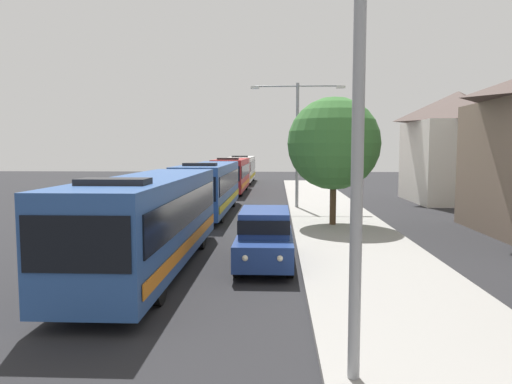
# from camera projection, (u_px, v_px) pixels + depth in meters

# --- Properties ---
(bus_lead) EXTENTS (2.58, 11.81, 3.21)m
(bus_lead) POSITION_uv_depth(u_px,v_px,m) (151.00, 218.00, 15.65)
(bus_lead) COLOR #284C8C
(bus_lead) RESTS_ON ground_plane
(bus_second_in_line) EXTENTS (2.58, 12.05, 3.21)m
(bus_second_in_line) POSITION_uv_depth(u_px,v_px,m) (210.00, 186.00, 29.13)
(bus_second_in_line) COLOR #284C8C
(bus_second_in_line) RESTS_ON ground_plane
(bus_middle) EXTENTS (2.58, 10.75, 3.21)m
(bus_middle) POSITION_uv_depth(u_px,v_px,m) (232.00, 174.00, 43.03)
(bus_middle) COLOR maroon
(bus_middle) RESTS_ON ground_plane
(bus_fourth_in_line) EXTENTS (2.58, 11.11, 3.21)m
(bus_fourth_in_line) POSITION_uv_depth(u_px,v_px,m) (242.00, 168.00, 55.83)
(bus_fourth_in_line) COLOR silver
(bus_fourth_in_line) RESTS_ON ground_plane
(white_suv) EXTENTS (1.86, 4.78, 1.90)m
(white_suv) POSITION_uv_depth(u_px,v_px,m) (265.00, 235.00, 16.18)
(white_suv) COLOR navy
(white_suv) RESTS_ON ground_plane
(streetlamp_near) EXTENTS (6.43, 0.28, 8.65)m
(streetlamp_near) POSITION_uv_depth(u_px,v_px,m) (359.00, 53.00, 7.49)
(streetlamp_near) COLOR gray
(streetlamp_near) RESTS_ON sidewalk
(streetlamp_mid) EXTENTS (6.04, 0.28, 8.02)m
(streetlamp_mid) POSITION_uv_depth(u_px,v_px,m) (297.00, 131.00, 30.85)
(streetlamp_mid) COLOR gray
(streetlamp_mid) RESTS_ON sidewalk
(roadside_tree) EXTENTS (4.61, 4.61, 6.38)m
(roadside_tree) POSITION_uv_depth(u_px,v_px,m) (334.00, 144.00, 23.76)
(roadside_tree) COLOR #4C3823
(roadside_tree) RESTS_ON sidewalk
(house_distant_gabled) EXTENTS (6.73, 8.14, 8.17)m
(house_distant_gabled) POSITION_uv_depth(u_px,v_px,m) (456.00, 146.00, 35.41)
(house_distant_gabled) COLOR beige
(house_distant_gabled) RESTS_ON ground_plane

